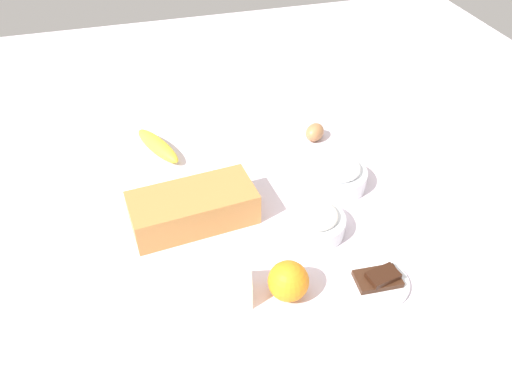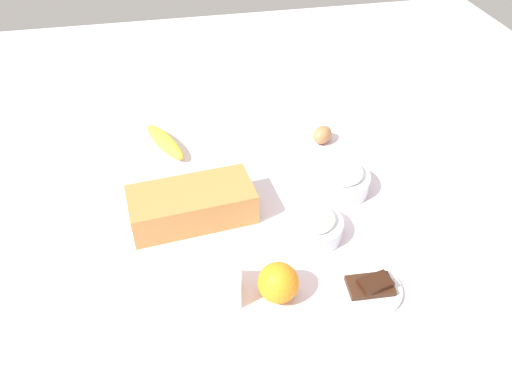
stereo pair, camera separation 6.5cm
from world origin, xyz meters
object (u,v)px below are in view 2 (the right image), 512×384
object	(u,v)px
flour_bowl	(312,224)
sugar_bowl	(340,178)
egg_near_butter	(322,135)
orange_fruit	(278,283)
loaf_pan	(192,204)
butter_block	(218,286)
chocolate_plate	(370,288)
banana	(165,142)

from	to	relation	value
flour_bowl	sugar_bowl	distance (m)	0.18
egg_near_butter	orange_fruit	bearing A→B (deg)	-116.27
loaf_pan	flour_bowl	distance (m)	0.28
flour_bowl	butter_block	distance (m)	0.26
butter_block	chocolate_plate	xyz separation A→B (m)	(0.30, -0.05, -0.02)
loaf_pan	egg_near_butter	bearing A→B (deg)	25.62
sugar_bowl	egg_near_butter	size ratio (longest dim) A/B	2.33
orange_fruit	egg_near_butter	size ratio (longest dim) A/B	1.28
loaf_pan	flour_bowl	size ratio (longest dim) A/B	2.15
loaf_pan	orange_fruit	size ratio (longest dim) A/B	3.59
flour_bowl	chocolate_plate	distance (m)	0.19
flour_bowl	banana	xyz separation A→B (m)	(-0.30, 0.40, -0.01)
chocolate_plate	banana	bearing A→B (deg)	122.66
loaf_pan	butter_block	size ratio (longest dim) A/B	3.24
banana	egg_near_butter	size ratio (longest dim) A/B	2.99
banana	loaf_pan	bearing A→B (deg)	-81.02
sugar_bowl	orange_fruit	xyz separation A→B (m)	(-0.22, -0.29, 0.01)
egg_near_butter	chocolate_plate	bearing A→B (deg)	-96.65
banana	butter_block	xyz separation A→B (m)	(0.07, -0.53, 0.01)
sugar_bowl	orange_fruit	size ratio (longest dim) A/B	1.82
flour_bowl	chocolate_plate	size ratio (longest dim) A/B	1.04
banana	chocolate_plate	size ratio (longest dim) A/B	1.46
sugar_bowl	chocolate_plate	world-z (taller)	sugar_bowl
banana	chocolate_plate	distance (m)	0.68
loaf_pan	sugar_bowl	world-z (taller)	loaf_pan
banana	butter_block	world-z (taller)	butter_block
flour_bowl	sugar_bowl	world-z (taller)	sugar_bowl
orange_fruit	chocolate_plate	xyz separation A→B (m)	(0.18, -0.02, -0.03)
banana	butter_block	distance (m)	0.53
banana	orange_fruit	xyz separation A→B (m)	(0.19, -0.55, 0.02)
banana	egg_near_butter	bearing A→B (deg)	-7.82
orange_fruit	chocolate_plate	size ratio (longest dim) A/B	0.62
sugar_bowl	butter_block	world-z (taller)	sugar_bowl
orange_fruit	egg_near_butter	world-z (taller)	orange_fruit
sugar_bowl	banana	world-z (taller)	sugar_bowl
flour_bowl	egg_near_butter	size ratio (longest dim) A/B	2.14
sugar_bowl	orange_fruit	world-z (taller)	orange_fruit
banana	flour_bowl	bearing A→B (deg)	-53.05
orange_fruit	chocolate_plate	bearing A→B (deg)	-7.71
loaf_pan	banana	size ratio (longest dim) A/B	1.53
orange_fruit	egg_near_butter	xyz separation A→B (m)	(0.24, 0.49, -0.02)
egg_near_butter	chocolate_plate	xyz separation A→B (m)	(-0.06, -0.52, -0.01)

